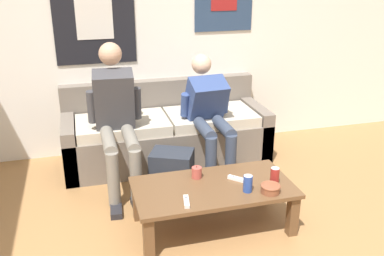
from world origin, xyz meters
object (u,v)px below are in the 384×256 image
at_px(game_controller_near_right, 237,179).
at_px(ceramic_bowl, 270,188).
at_px(coffee_table, 213,192).
at_px(game_controller_near_left, 186,202).
at_px(person_seated_teen, 209,112).
at_px(backpack, 172,174).
at_px(pillar_candle, 197,173).
at_px(couch, 166,134).
at_px(drink_can_red, 275,176).
at_px(person_seated_adult, 116,114).
at_px(drink_can_blue, 248,184).

bearing_deg(game_controller_near_right, ceramic_bowl, -54.90).
distance_m(coffee_table, game_controller_near_left, 0.32).
bearing_deg(person_seated_teen, ceramic_bowl, -84.45).
distance_m(backpack, game_controller_near_right, 0.69).
distance_m(backpack, pillar_candle, 0.48).
height_order(couch, backpack, couch).
relative_size(backpack, ceramic_bowl, 2.97).
xyz_separation_m(person_seated_teen, drink_can_red, (0.19, -0.99, -0.18)).
distance_m(couch, coffee_table, 1.27).
xyz_separation_m(person_seated_adult, person_seated_teen, (0.84, 0.04, -0.07)).
xyz_separation_m(pillar_candle, drink_can_red, (0.53, -0.23, 0.02)).
distance_m(couch, person_seated_adult, 0.76).
distance_m(couch, drink_can_red, 1.46).
bearing_deg(game_controller_near_left, ceramic_bowl, -1.49).
xyz_separation_m(person_seated_teen, backpack, (-0.43, -0.33, -0.41)).
distance_m(person_seated_teen, drink_can_red, 1.03).
xyz_separation_m(backpack, game_controller_near_right, (0.38, -0.55, 0.18)).
height_order(person_seated_adult, backpack, person_seated_adult).
xyz_separation_m(person_seated_teen, game_controller_near_right, (-0.05, -0.88, -0.23)).
height_order(coffee_table, backpack, backpack).
height_order(coffee_table, pillar_candle, pillar_candle).
distance_m(coffee_table, game_controller_near_right, 0.21).
bearing_deg(person_seated_teen, game_controller_near_left, -114.60).
xyz_separation_m(backpack, game_controller_near_left, (-0.07, -0.76, 0.18)).
bearing_deg(ceramic_bowl, backpack, 124.79).
xyz_separation_m(couch, ceramic_bowl, (0.44, -1.47, 0.11)).
distance_m(person_seated_adult, game_controller_near_left, 1.15).
relative_size(ceramic_bowl, pillar_candle, 1.47).
bearing_deg(game_controller_near_left, coffee_table, 36.16).
distance_m(backpack, drink_can_blue, 0.85).
relative_size(backpack, pillar_candle, 4.36).
bearing_deg(game_controller_near_right, person_seated_adult, 133.22).
relative_size(backpack, drink_can_red, 3.43).
bearing_deg(ceramic_bowl, drink_can_blue, 159.21).
bearing_deg(pillar_candle, game_controller_near_right, -23.27).
xyz_separation_m(couch, drink_can_blue, (0.29, -1.41, 0.14)).
relative_size(person_seated_teen, pillar_candle, 10.97).
height_order(couch, game_controller_near_left, couch).
bearing_deg(couch, coffee_table, -86.33).
bearing_deg(ceramic_bowl, game_controller_near_right, 125.10).
xyz_separation_m(person_seated_adult, backpack, (0.41, -0.29, -0.48)).
height_order(coffee_table, drink_can_blue, drink_can_blue).
xyz_separation_m(coffee_table, ceramic_bowl, (0.36, -0.20, 0.09)).
distance_m(game_controller_near_left, game_controller_near_right, 0.49).
relative_size(person_seated_teen, drink_can_red, 8.62).
distance_m(couch, pillar_candle, 1.12).
xyz_separation_m(couch, backpack, (-0.10, -0.69, -0.09)).
height_order(person_seated_teen, backpack, person_seated_teen).
height_order(pillar_candle, drink_can_blue, drink_can_blue).
bearing_deg(person_seated_teen, person_seated_adult, -177.34).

